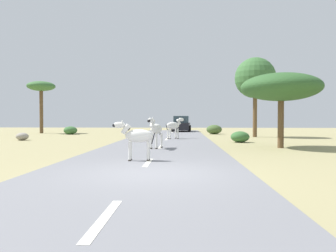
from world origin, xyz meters
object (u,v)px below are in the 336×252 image
car_0 (182,124)px  bush_2 (214,129)px  zebra_0 (156,129)px  tree_1 (281,88)px  zebra_2 (137,136)px  bush_0 (70,130)px  tree_3 (41,88)px  bush_1 (240,137)px  rock_0 (22,136)px  tree_0 (255,78)px  zebra_1 (174,126)px

car_0 → bush_2: car_0 is taller
zebra_0 → tree_1: bearing=-153.4°
zebra_2 → bush_0: zebra_2 is taller
zebra_2 → tree_3: tree_3 is taller
car_0 → bush_2: size_ratio=2.97×
tree_1 → bush_1: (-1.41, 3.76, -2.74)m
tree_3 → rock_0: size_ratio=6.23×
tree_1 → bush_0: tree_1 is taller
zebra_2 → bush_1: bearing=-30.7°
rock_0 → tree_3: bearing=107.5°
zebra_2 → bush_2: 21.03m
zebra_0 → zebra_2: bearing=103.4°
tree_0 → rock_0: 18.19m
bush_1 → zebra_0: bearing=-135.3°
car_0 → rock_0: 18.46m
bush_1 → bush_2: size_ratio=0.78×
bush_2 → rock_0: size_ratio=1.75×
bush_1 → zebra_1: bearing=146.5°
tree_0 → rock_0: (-16.96, -4.80, -4.51)m
bush_0 → bush_2: 13.75m
car_0 → rock_0: bearing=-123.1°
zebra_2 → bush_0: bearing=23.3°
car_0 → bush_0: size_ratio=3.48×
zebra_2 → bush_0: size_ratio=1.17×
car_0 → tree_0: 12.35m
zebra_0 → tree_0: 13.68m
zebra_2 → bush_2: (4.62, 20.51, -0.44)m
bush_1 → rock_0: bearing=174.8°
zebra_0 → tree_3: 21.67m
zebra_2 → tree_3: (-12.86, 21.47, 3.75)m
zebra_1 → rock_0: 10.58m
zebra_0 → rock_0: zebra_0 is taller
bush_1 → tree_3: bearing=146.4°
zebra_1 → tree_0: tree_0 is taller
bush_2 → rock_0: 17.13m
tree_3 → bush_0: (3.79, -2.23, -4.26)m
zebra_0 → bush_2: bearing=-88.6°
bush_1 → rock_0: size_ratio=1.37×
zebra_0 → zebra_2: size_ratio=1.08×
bush_0 → rock_0: bush_0 is taller
car_0 → tree_1: size_ratio=1.10×
bush_1 → bush_2: bush_2 is taller
tree_1 → bush_0: bearing=139.2°
tree_3 → rock_0: (3.36, -10.65, -4.37)m
zebra_1 → tree_0: 8.24m
bush_0 → car_0: bearing=31.4°
car_0 → tree_3: size_ratio=0.84×
car_0 → bush_0: (-10.52, -6.42, -0.47)m
rock_0 → bush_1: bearing=-5.2°
tree_3 → tree_1: bearing=-39.0°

